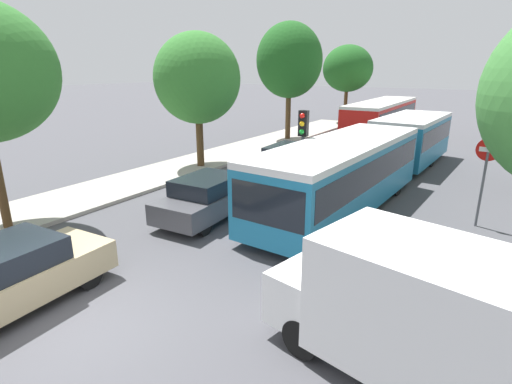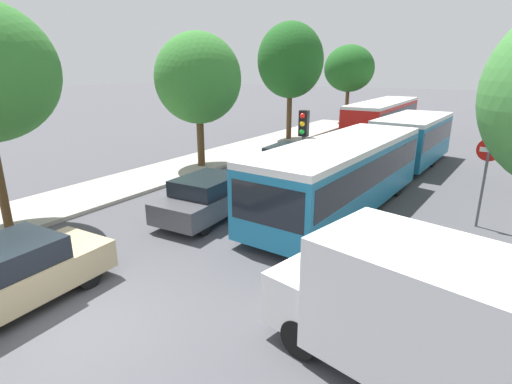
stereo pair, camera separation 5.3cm
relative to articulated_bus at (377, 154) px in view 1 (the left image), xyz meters
The scene contains 13 objects.
ground_plane 12.91m from the articulated_bus, 98.93° to the right, with size 200.00×200.00×0.00m, color #47474C.
kerb_strip_left 9.15m from the articulated_bus, behind, with size 3.20×36.73×0.14m, color #9E998E.
articulated_bus is the anchor object (origin of this frame).
city_bus_rear 14.53m from the articulated_bus, 104.76° to the left, with size 2.66×11.47×2.46m.
queued_car_tan 13.51m from the articulated_bus, 106.42° to the right, with size 1.95×4.21×1.43m.
queued_car_graphite 7.54m from the articulated_bus, 119.04° to the right, with size 1.94×4.19×1.43m.
queued_car_silver 3.79m from the articulated_bus, behind, with size 2.06×4.44×1.52m.
white_van 11.28m from the articulated_bus, 69.49° to the right, with size 5.29×2.91×2.31m.
traffic_light 4.09m from the articulated_bus, 115.80° to the right, with size 0.34×0.37×3.40m.
no_entry_sign 4.83m from the articulated_bus, 33.27° to the right, with size 0.70×0.08×2.82m.
tree_left_mid 8.88m from the articulated_bus, behind, with size 4.07×4.07×6.45m.
tree_left_far 12.19m from the articulated_bus, 136.39° to the left, with size 4.32×4.32×7.69m.
tree_left_distant 20.53m from the articulated_bus, 113.81° to the left, with size 4.29×4.29×6.73m.
Camera 1 is at (6.39, -3.71, 4.83)m, focal length 28.00 mm.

